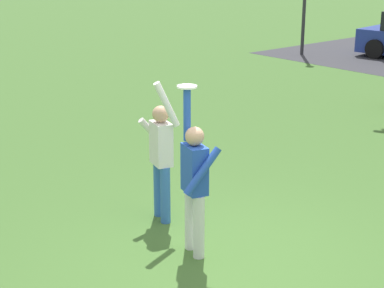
# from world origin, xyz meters

# --- Properties ---
(ground_plane) EXTENTS (120.00, 120.00, 0.00)m
(ground_plane) POSITION_xyz_m (0.00, 0.00, 0.00)
(ground_plane) COLOR #426B2D
(person_catcher) EXTENTS (0.58, 0.48, 2.08)m
(person_catcher) POSITION_xyz_m (-0.38, -0.11, 0.98)
(person_catcher) COLOR silver
(person_catcher) RESTS_ON ground_plane
(person_defender) EXTENTS (0.62, 0.54, 2.04)m
(person_defender) POSITION_xyz_m (-1.45, 0.20, 0.98)
(person_defender) COLOR #3366B7
(person_defender) RESTS_ON ground_plane
(frisbee_disc) EXTENTS (0.24, 0.24, 0.02)m
(frisbee_disc) POSITION_xyz_m (-0.59, -0.05, 2.09)
(frisbee_disc) COLOR white
(frisbee_disc) RESTS_ON person_catcher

